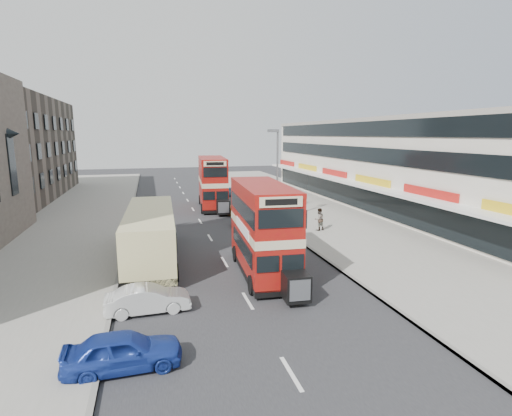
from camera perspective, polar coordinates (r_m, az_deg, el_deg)
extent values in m
plane|color=#28282B|center=(17.52, 0.42, -15.65)|extent=(160.00, 160.00, 0.00)
cube|color=#28282B|center=(36.24, -7.98, -1.89)|extent=(12.00, 90.00, 0.01)
cube|color=gray|center=(39.45, 9.58, -0.81)|extent=(12.00, 90.00, 0.15)
cube|color=gray|center=(36.82, -26.87, -2.63)|extent=(12.00, 90.00, 0.15)
cube|color=gray|center=(36.03, -17.66, -2.24)|extent=(0.20, 90.00, 0.16)
cube|color=gray|center=(37.42, 1.33, -1.28)|extent=(0.20, 90.00, 0.16)
cube|color=beige|center=(44.44, 18.16, 5.84)|extent=(8.00, 46.00, 9.00)
cube|color=black|center=(42.70, 13.37, 1.99)|extent=(0.10, 44.00, 2.40)
cube|color=gray|center=(44.35, 18.51, 11.77)|extent=(8.20, 46.20, 0.40)
cube|color=white|center=(42.12, 12.43, 3.83)|extent=(1.80, 44.00, 0.20)
cylinder|color=slate|center=(35.06, 3.06, 4.41)|extent=(0.16, 0.16, 8.00)
cube|color=slate|center=(34.74, 2.48, 10.96)|extent=(1.00, 0.20, 0.25)
cube|color=black|center=(22.73, 0.94, -8.45)|extent=(2.89, 7.83, 0.34)
cube|color=maroon|center=(22.38, 0.94, -5.65)|extent=(2.87, 7.83, 2.12)
cube|color=beige|center=(22.08, 0.95, -2.65)|extent=(2.91, 7.88, 0.43)
cube|color=maroon|center=(21.84, 0.96, 0.30)|extent=(2.87, 7.83, 2.02)
cube|color=maroon|center=(21.68, 0.97, 3.13)|extent=(2.89, 7.85, 0.24)
cube|color=black|center=(18.68, 5.75, -11.09)|extent=(1.22, 1.22, 1.25)
cube|color=black|center=(42.63, -6.17, 0.50)|extent=(3.22, 8.30, 0.36)
cube|color=maroon|center=(42.43, -6.20, 2.12)|extent=(3.20, 8.30, 2.23)
cube|color=beige|center=(42.27, -6.24, 3.82)|extent=(3.25, 8.34, 0.46)
cube|color=maroon|center=(42.15, -6.27, 5.47)|extent=(3.20, 8.30, 2.13)
cube|color=maroon|center=(42.06, -6.30, 7.02)|extent=(3.23, 8.32, 0.25)
cube|color=black|center=(38.00, -4.73, 0.16)|extent=(1.32, 1.31, 1.32)
cube|color=black|center=(25.83, -14.69, -6.21)|extent=(3.13, 11.15, 0.44)
cube|color=#D1C787|center=(25.50, -14.82, -3.47)|extent=(3.11, 11.15, 2.88)
imported|color=#1B3598|center=(14.72, -18.45, -18.77)|extent=(3.89, 1.67, 1.31)
imported|color=silver|center=(18.55, -15.16, -12.46)|extent=(3.69, 1.40, 1.20)
imported|color=maroon|center=(34.11, 0.53, -1.35)|extent=(4.95, 2.11, 1.42)
imported|color=#CB6B14|center=(38.89, -1.83, -0.06)|extent=(4.33, 2.18, 1.18)
imported|color=#5D9CBB|center=(50.44, -4.41, 2.36)|extent=(3.52, 1.49, 1.19)
imported|color=gray|center=(32.16, 8.99, -1.58)|extent=(0.76, 0.61, 1.81)
imported|color=gray|center=(37.51, -2.85, -0.63)|extent=(0.80, 1.89, 0.97)
imported|color=#232129|center=(37.36, -2.86, 0.64)|extent=(0.75, 0.52, 1.94)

